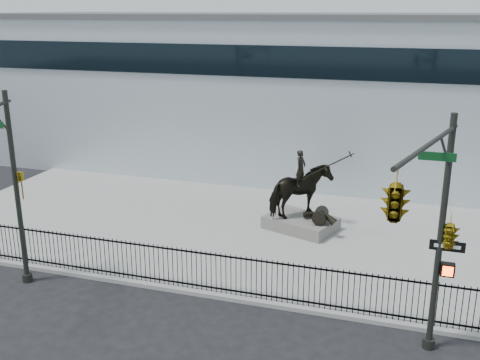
% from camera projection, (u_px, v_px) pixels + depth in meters
% --- Properties ---
extents(ground, '(120.00, 120.00, 0.00)m').
position_uv_depth(ground, '(204.00, 314.00, 18.38)').
color(ground, black).
rests_on(ground, ground).
extents(plaza, '(30.00, 12.00, 0.15)m').
position_uv_depth(plaza, '(261.00, 233.00, 24.74)').
color(plaza, '#989895').
rests_on(plaza, ground).
extents(building, '(44.00, 14.00, 9.00)m').
position_uv_depth(building, '(317.00, 93.00, 35.30)').
color(building, silver).
rests_on(building, ground).
extents(picket_fence, '(22.10, 0.10, 1.50)m').
position_uv_depth(picket_fence, '(217.00, 272.00, 19.26)').
color(picket_fence, black).
rests_on(picket_fence, plaza).
extents(statue_plinth, '(3.45, 2.89, 0.55)m').
position_uv_depth(statue_plinth, '(301.00, 223.00, 24.98)').
color(statue_plinth, '#615E59').
rests_on(statue_plinth, plaza).
extents(equestrian_statue, '(3.59, 2.86, 3.20)m').
position_uv_depth(equestrian_statue, '(303.00, 193.00, 24.53)').
color(equestrian_statue, black).
rests_on(equestrian_statue, statue_plinth).
extents(traffic_signal_left, '(1.52, 4.84, 7.00)m').
position_uv_depth(traffic_signal_left, '(5.00, 183.00, 18.57)').
color(traffic_signal_left, '#252822').
rests_on(traffic_signal_left, ground).
extents(traffic_signal_right, '(2.17, 6.86, 7.00)m').
position_uv_depth(traffic_signal_right, '(425.00, 217.00, 13.27)').
color(traffic_signal_right, '#252822').
rests_on(traffic_signal_right, ground).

